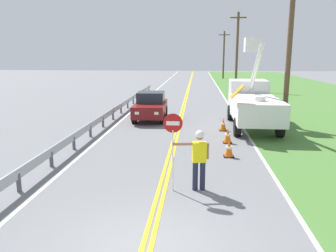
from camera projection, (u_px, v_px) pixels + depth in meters
name	position (u px, v px, depth m)	size (l,w,h in m)	color
ground_plane	(146.00, 250.00, 7.02)	(160.00, 160.00, 0.00)	slate
centerline_yellow_left	(183.00, 106.00, 26.52)	(0.11, 110.00, 0.01)	yellow
centerline_yellow_right	(185.00, 106.00, 26.51)	(0.11, 110.00, 0.01)	yellow
edge_line_right	(230.00, 107.00, 26.22)	(0.12, 110.00, 0.01)	silver
edge_line_left	(138.00, 106.00, 26.82)	(0.12, 110.00, 0.01)	silver
flagger_worker	(199.00, 156.00, 9.94)	(1.08, 0.30, 1.83)	#1E2338
stop_sign_paddle	(173.00, 135.00, 9.77)	(0.56, 0.04, 2.33)	silver
utility_bucket_truck	(252.00, 102.00, 18.95)	(2.76, 6.84, 4.92)	white
oncoming_sedan_nearest	(151.00, 106.00, 21.04)	(2.00, 4.15, 1.70)	maroon
utility_pole_near	(289.00, 54.00, 18.25)	(1.80, 0.28, 7.65)	brown
utility_pole_mid	(237.00, 50.00, 38.43)	(1.80, 0.28, 8.62)	brown
utility_pole_far	(224.00, 54.00, 56.62)	(1.80, 0.28, 7.78)	brown
traffic_cone_lead	(229.00, 149.00, 13.37)	(0.40, 0.40, 0.70)	orange
traffic_cone_mid	(228.00, 136.00, 15.49)	(0.40, 0.40, 0.70)	orange
traffic_cone_tail	(223.00, 124.00, 17.99)	(0.40, 0.40, 0.70)	orange
guardrail_left_shoulder	(117.00, 108.00, 22.19)	(0.10, 32.00, 0.71)	#9EA0A3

